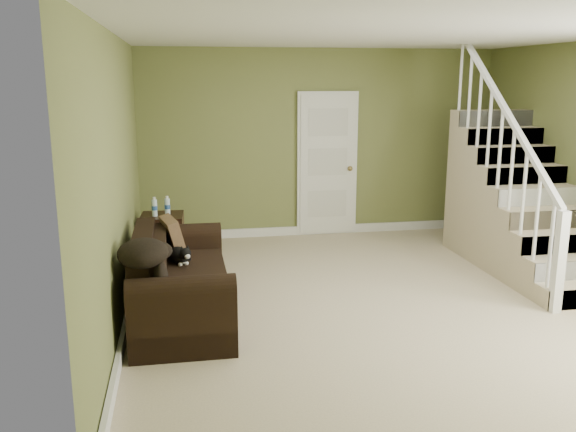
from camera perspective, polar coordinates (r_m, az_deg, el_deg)
name	(u,v)px	position (r m, az deg, el deg)	size (l,w,h in m)	color
floor	(379,299)	(6.32, 8.53, -7.73)	(5.00, 5.50, 0.01)	tan
ceiling	(389,33)	(5.93, 9.40, 16.50)	(5.00, 5.50, 0.01)	white
wall_back	(320,143)	(8.61, 3.00, 6.79)	(5.00, 0.04, 2.60)	olive
wall_front	(551,250)	(3.56, 23.38, -2.95)	(5.00, 0.04, 2.60)	olive
wall_left	(118,180)	(5.69, -15.64, 3.23)	(0.04, 5.50, 2.60)	olive
baseboard_back	(319,230)	(8.80, 2.95, -1.28)	(5.00, 0.04, 0.12)	white
baseboard_left	(129,310)	(6.01, -14.64, -8.48)	(0.04, 5.50, 0.12)	white
door	(327,165)	(8.63, 3.69, 4.83)	(0.86, 0.12, 2.02)	white
staircase	(514,211)	(7.81, 20.42, 0.47)	(1.00, 2.51, 2.82)	tan
sofa	(177,285)	(5.84, -10.33, -6.40)	(0.86, 2.00, 0.79)	black
side_table	(163,238)	(7.52, -11.62, -2.06)	(0.52, 0.52, 0.83)	black
cat	(179,255)	(6.03, -10.12, -3.65)	(0.29, 0.44, 0.22)	black
banana	(201,284)	(5.37, -8.15, -6.36)	(0.05, 0.16, 0.05)	yellow
throw_pillow	(174,239)	(6.31, -10.61, -2.12)	(0.11, 0.44, 0.44)	#4F301F
throw_blanket	(143,253)	(5.07, -13.43, -3.38)	(0.40, 0.53, 0.22)	black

